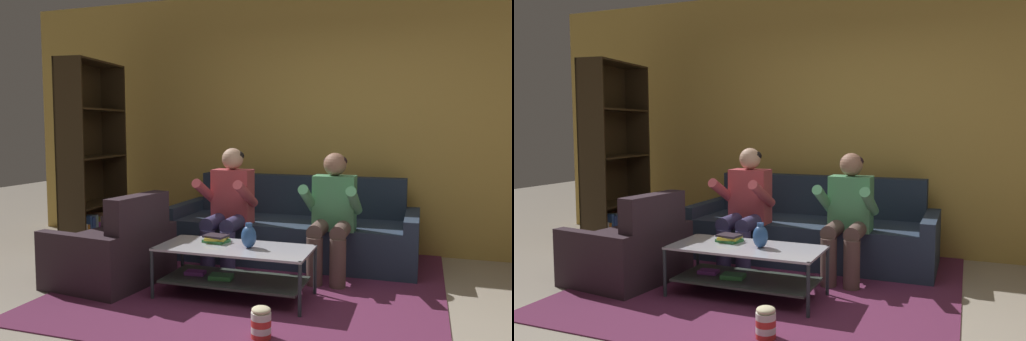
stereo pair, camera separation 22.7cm
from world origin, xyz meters
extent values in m
plane|color=#A99D8D|center=(0.00, 0.00, 0.00)|extent=(16.80, 16.80, 0.00)
cube|color=gold|center=(0.00, 2.46, 1.45)|extent=(8.40, 0.12, 2.90)
cube|color=#28354A|center=(-0.57, 1.79, 0.21)|extent=(2.23, 0.90, 0.42)
cube|color=#222D3F|center=(-0.57, 2.15, 0.63)|extent=(2.23, 0.18, 0.42)
cube|color=#28354A|center=(-1.75, 1.79, 0.27)|extent=(0.13, 0.90, 0.54)
cube|color=#28354A|center=(0.61, 1.79, 0.27)|extent=(0.13, 0.90, 0.54)
cylinder|color=#3C3663|center=(-1.18, 1.03, 0.21)|extent=(0.14, 0.14, 0.42)
cylinder|color=#3C3663|center=(-0.98, 1.03, 0.21)|extent=(0.14, 0.14, 0.42)
cylinder|color=#3C3663|center=(-1.18, 1.21, 0.47)|extent=(0.14, 0.42, 0.14)
cylinder|color=#3C3663|center=(-0.98, 1.21, 0.47)|extent=(0.14, 0.42, 0.14)
cube|color=#BA434A|center=(-1.08, 1.42, 0.69)|extent=(0.38, 0.22, 0.53)
cylinder|color=#BA434A|center=(-1.28, 1.24, 0.74)|extent=(0.09, 0.49, 0.31)
cylinder|color=#BA434A|center=(-0.87, 1.24, 0.74)|extent=(0.09, 0.49, 0.31)
sphere|color=tan|center=(-1.08, 1.42, 1.06)|extent=(0.21, 0.21, 0.21)
ellipsoid|color=black|center=(-1.08, 1.44, 1.09)|extent=(0.21, 0.21, 0.13)
cylinder|color=brown|center=(-0.17, 1.03, 0.21)|extent=(0.14, 0.14, 0.42)
cylinder|color=brown|center=(0.03, 1.03, 0.21)|extent=(0.14, 0.14, 0.42)
cylinder|color=brown|center=(-0.17, 1.21, 0.47)|extent=(0.14, 0.42, 0.14)
cylinder|color=brown|center=(0.03, 1.21, 0.47)|extent=(0.14, 0.42, 0.14)
cube|color=#4E9562|center=(-0.07, 1.42, 0.67)|extent=(0.38, 0.22, 0.50)
cylinder|color=#4E9562|center=(-0.27, 1.24, 0.72)|extent=(0.09, 0.49, 0.31)
cylinder|color=#4E9562|center=(0.13, 1.24, 0.72)|extent=(0.09, 0.49, 0.31)
sphere|color=#936752|center=(-0.07, 1.42, 1.03)|extent=(0.21, 0.21, 0.21)
ellipsoid|color=black|center=(-0.07, 1.44, 1.06)|extent=(0.21, 0.21, 0.13)
cube|color=silver|center=(-0.72, 0.55, 0.40)|extent=(1.23, 0.55, 0.02)
cube|color=#36413A|center=(-0.72, 0.55, 0.14)|extent=(1.13, 0.51, 0.02)
cylinder|color=#2B353A|center=(-1.32, 0.28, 0.21)|extent=(0.03, 0.03, 0.41)
cylinder|color=#2B353A|center=(-0.12, 0.28, 0.21)|extent=(0.03, 0.03, 0.41)
cylinder|color=#2B353A|center=(-1.32, 0.81, 0.21)|extent=(0.03, 0.03, 0.41)
cylinder|color=#2B353A|center=(-0.12, 0.81, 0.21)|extent=(0.03, 0.03, 0.41)
cube|color=purple|center=(-1.07, 0.55, 0.17)|extent=(0.17, 0.12, 0.03)
cube|color=#3B904A|center=(-0.82, 0.50, 0.17)|extent=(0.20, 0.15, 0.03)
cube|color=#612546|center=(-0.65, 1.07, 0.01)|extent=(3.09, 3.25, 0.01)
cube|color=#715A5D|center=(-0.65, 1.07, 0.01)|extent=(1.70, 1.78, 0.00)
ellipsoid|color=#2A4F8A|center=(-0.60, 0.55, 0.50)|extent=(0.12, 0.12, 0.18)
cylinder|color=#2A4F8A|center=(-0.60, 0.55, 0.59)|extent=(0.05, 0.05, 0.04)
cube|color=#398E46|center=(-0.92, 0.65, 0.43)|extent=(0.21, 0.19, 0.02)
cube|color=gold|center=(-0.92, 0.65, 0.45)|extent=(0.19, 0.19, 0.02)
cube|color=#2B212B|center=(-0.92, 0.64, 0.47)|extent=(0.20, 0.17, 0.02)
cube|color=#332615|center=(-2.71, 1.06, 1.04)|extent=(0.32, 0.06, 2.08)
cube|color=#332615|center=(-2.81, 1.97, 1.04)|extent=(0.32, 0.06, 2.08)
cube|color=#332615|center=(-2.91, 1.50, 1.04)|extent=(0.13, 0.93, 2.08)
cube|color=#332615|center=(-2.76, 1.51, 0.01)|extent=(0.42, 0.93, 0.02)
cube|color=#332615|center=(-2.76, 1.51, 0.52)|extent=(0.42, 0.93, 0.02)
cube|color=#332615|center=(-2.76, 1.51, 1.04)|extent=(0.42, 0.93, 0.02)
cube|color=#332615|center=(-2.76, 1.51, 1.56)|extent=(0.42, 0.93, 0.02)
cube|color=#332615|center=(-2.76, 1.51, 2.07)|extent=(0.42, 0.93, 0.02)
cube|color=silver|center=(-2.70, 1.10, 0.20)|extent=(0.26, 0.08, 0.35)
cube|color=orange|center=(-2.72, 1.15, 0.19)|extent=(0.28, 0.07, 0.34)
cube|color=#325DB0|center=(-2.71, 1.20, 0.23)|extent=(0.25, 0.06, 0.42)
cube|color=#3753AD|center=(-2.72, 1.26, 0.22)|extent=(0.27, 0.08, 0.40)
cube|color=#7C9FB5|center=(-2.71, 1.32, 0.22)|extent=(0.23, 0.07, 0.41)
cube|color=#8C2992|center=(-2.72, 1.36, 0.18)|extent=(0.24, 0.06, 0.33)
cube|color=purple|center=(-2.74, 1.39, 0.18)|extent=(0.27, 0.06, 0.32)
cube|color=gold|center=(-2.72, 1.44, 0.19)|extent=(0.22, 0.06, 0.33)
cube|color=gold|center=(-2.76, 1.49, 0.20)|extent=(0.28, 0.07, 0.36)
cube|color=#9F6A4F|center=(-2.75, 1.54, 0.22)|extent=(0.26, 0.08, 0.40)
cube|color=#30222A|center=(-1.90, 0.55, 0.20)|extent=(0.89, 0.76, 0.40)
cube|color=#30222A|center=(-1.58, 0.51, 0.60)|extent=(0.24, 0.68, 0.39)
cube|color=#30222A|center=(-1.85, 0.93, 0.25)|extent=(0.82, 0.21, 0.50)
cube|color=#30222A|center=(-1.95, 0.17, 0.25)|extent=(0.82, 0.21, 0.50)
cylinder|color=red|center=(-0.27, -0.15, 0.02)|extent=(0.13, 0.13, 0.04)
cylinder|color=white|center=(-0.27, -0.15, 0.07)|extent=(0.13, 0.13, 0.04)
cylinder|color=red|center=(-0.27, -0.15, 0.11)|extent=(0.13, 0.13, 0.04)
cylinder|color=white|center=(-0.27, -0.15, 0.16)|extent=(0.13, 0.13, 0.04)
ellipsoid|color=beige|center=(-0.27, -0.15, 0.19)|extent=(0.13, 0.13, 0.05)
camera|label=1|loc=(0.70, -3.11, 1.37)|focal=35.00mm
camera|label=2|loc=(0.91, -3.03, 1.37)|focal=35.00mm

